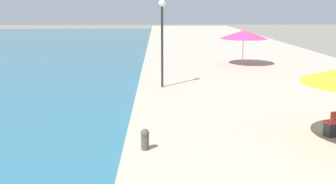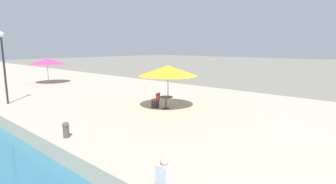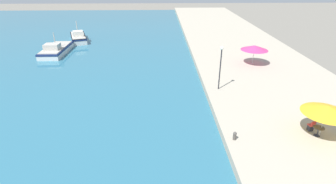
{
  "view_description": "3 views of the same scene",
  "coord_description": "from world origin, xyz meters",
  "px_view_note": "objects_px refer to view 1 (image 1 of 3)",
  "views": [
    {
      "loc": [
        1.08,
        0.24,
        4.98
      ],
      "look_at": [
        1.5,
        15.24,
        1.5
      ],
      "focal_mm": 40.0,
      "sensor_mm": 36.0,
      "label": 1
    },
    {
      "loc": [
        -4.14,
        1.14,
        4.33
      ],
      "look_at": [
        7.19,
        11.24,
        1.7
      ],
      "focal_mm": 28.0,
      "sensor_mm": 36.0,
      "label": 2
    },
    {
      "loc": [
        -4.66,
        -4.82,
        12.12
      ],
      "look_at": [
        -4.0,
        18.0,
        1.3
      ],
      "focal_mm": 28.0,
      "sensor_mm": 36.0,
      "label": 3
    }
  ],
  "objects_px": {
    "cafe_chair_left": "(332,127)",
    "mooring_bollard": "(145,139)",
    "cafe_umbrella_white": "(244,34)",
    "lamppost": "(162,29)"
  },
  "relations": [
    {
      "from": "cafe_chair_left",
      "to": "mooring_bollard",
      "type": "relative_size",
      "value": 1.39
    },
    {
      "from": "cafe_umbrella_white",
      "to": "mooring_bollard",
      "type": "relative_size",
      "value": 5.27
    },
    {
      "from": "cafe_umbrella_white",
      "to": "cafe_chair_left",
      "type": "relative_size",
      "value": 3.79
    },
    {
      "from": "mooring_bollard",
      "to": "lamppost",
      "type": "relative_size",
      "value": 0.14
    },
    {
      "from": "cafe_umbrella_white",
      "to": "lamppost",
      "type": "xyz_separation_m",
      "value": [
        -6.04,
        -7.62,
        0.88
      ]
    },
    {
      "from": "mooring_bollard",
      "to": "lamppost",
      "type": "bearing_deg",
      "value": 85.89
    },
    {
      "from": "cafe_umbrella_white",
      "to": "lamppost",
      "type": "relative_size",
      "value": 0.76
    },
    {
      "from": "cafe_chair_left",
      "to": "mooring_bollard",
      "type": "distance_m",
      "value": 6.27
    },
    {
      "from": "cafe_chair_left",
      "to": "mooring_bollard",
      "type": "bearing_deg",
      "value": 177.67
    },
    {
      "from": "cafe_chair_left",
      "to": "lamppost",
      "type": "xyz_separation_m",
      "value": [
        -5.54,
        7.94,
        2.77
      ]
    }
  ]
}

